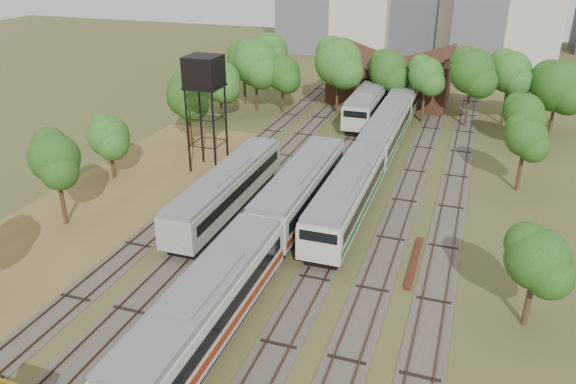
% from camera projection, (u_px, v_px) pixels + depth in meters
% --- Properties ---
extents(ground, '(240.00, 240.00, 0.00)m').
position_uv_depth(ground, '(223.00, 374.00, 30.04)').
color(ground, '#475123').
rests_on(ground, ground).
extents(dry_grass_patch, '(14.00, 60.00, 0.04)m').
position_uv_depth(dry_grass_patch, '(51.00, 248.00, 42.25)').
color(dry_grass_patch, brown).
rests_on(dry_grass_patch, ground).
extents(tracks, '(24.60, 80.00, 0.19)m').
position_uv_depth(tracks, '(332.00, 191.00, 51.74)').
color(tracks, '#4C473D').
rests_on(tracks, ground).
extents(railcar_red_set, '(3.27, 34.58, 4.06)m').
position_uv_depth(railcar_red_set, '(263.00, 238.00, 39.22)').
color(railcar_red_set, black).
rests_on(railcar_red_set, ground).
extents(railcar_green_set, '(3.22, 52.08, 3.99)m').
position_uv_depth(railcar_green_set, '(385.00, 133.00, 60.51)').
color(railcar_green_set, black).
rests_on(railcar_green_set, ground).
extents(railcar_rear, '(3.28, 16.08, 4.07)m').
position_uv_depth(railcar_rear, '(369.00, 104.00, 71.01)').
color(railcar_rear, black).
rests_on(railcar_rear, ground).
extents(old_grey_coach, '(2.98, 18.00, 3.68)m').
position_uv_depth(old_grey_coach, '(227.00, 189.00, 47.20)').
color(old_grey_coach, black).
rests_on(old_grey_coach, ground).
extents(water_tower, '(3.27, 3.27, 11.31)m').
position_uv_depth(water_tower, '(204.00, 75.00, 52.85)').
color(water_tower, black).
rests_on(water_tower, ground).
extents(rail_pile_far, '(0.45, 7.20, 0.23)m').
position_uv_depth(rail_pile_far, '(414.00, 262.00, 40.21)').
color(rail_pile_far, '#582519').
rests_on(rail_pile_far, ground).
extents(maintenance_shed, '(16.45, 11.55, 7.58)m').
position_uv_depth(maintenance_shed, '(390.00, 81.00, 79.04)').
color(maintenance_shed, '#3D2316').
rests_on(maintenance_shed, ground).
extents(tree_band_left, '(7.03, 73.03, 8.36)m').
position_uv_depth(tree_band_left, '(181.00, 98.00, 61.50)').
color(tree_band_left, '#382616').
rests_on(tree_band_left, ground).
extents(tree_band_far, '(42.81, 9.66, 9.84)m').
position_uv_depth(tree_band_far, '(399.00, 71.00, 69.83)').
color(tree_band_far, '#382616').
rests_on(tree_band_far, ground).
extents(tree_band_right, '(4.49, 37.52, 7.01)m').
position_uv_depth(tree_band_right, '(527.00, 147.00, 49.69)').
color(tree_band_right, '#382616').
rests_on(tree_band_right, ground).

